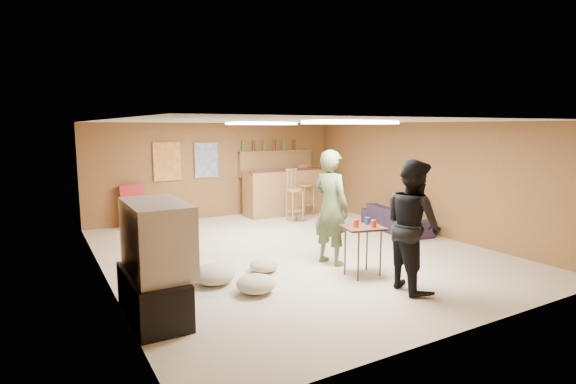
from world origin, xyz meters
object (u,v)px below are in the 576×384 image
person_olive (331,207)px  sofa (396,219)px  person_black (413,225)px  tv_body (157,238)px  bar_counter (285,192)px  tray_table (363,251)px

person_olive → sofa: (2.47, 1.16, -0.64)m
person_olive → person_black: size_ratio=1.04×
person_black → sofa: bearing=-30.3°
tv_body → bar_counter: (4.15, 4.45, -0.35)m
tv_body → bar_counter: bearing=47.0°
person_black → sofa: person_black is taller
sofa → person_olive: bearing=123.5°
sofa → bar_counter: bearing=31.1°
bar_counter → tray_table: bar_counter is taller
tv_body → bar_counter: 6.09m
person_black → tray_table: 0.91m
bar_counter → person_olive: size_ratio=1.13×
tv_body → tray_table: 2.91m
bar_counter → person_olive: (-1.36, -3.82, 0.34)m
tv_body → person_black: size_ratio=0.64×
tray_table → tv_body: bearing=178.5°
bar_counter → sofa: (1.11, -2.66, -0.30)m
sofa → tv_body: bearing=117.2°
tv_body → sofa: tv_body is taller
tv_body → person_olive: person_olive is taller
person_black → tv_body: bearing=85.3°
person_black → bar_counter: bearing=-1.6°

